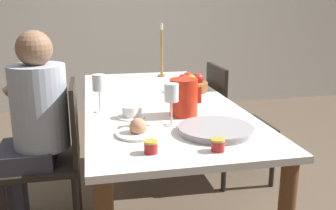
{
  "coord_description": "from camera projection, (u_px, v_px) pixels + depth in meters",
  "views": [
    {
      "loc": [
        -0.39,
        -2.12,
        1.29
      ],
      "look_at": [
        0.0,
        -0.28,
        0.79
      ],
      "focal_mm": 40.0,
      "sensor_mm": 36.0,
      "label": 1
    }
  ],
  "objects": [
    {
      "name": "dining_table",
      "position": [
        158.0,
        116.0,
        2.25
      ],
      "size": [
        0.85,
        1.9,
        0.74
      ],
      "color": "silver",
      "rests_on": "ground_plane"
    },
    {
      "name": "person_seated",
      "position": [
        34.0,
        119.0,
        2.04
      ],
      "size": [
        0.39,
        0.41,
        1.16
      ],
      "rotation": [
        0.0,
        0.0,
        1.57
      ],
      "color": "#33333D",
      "rests_on": "ground_plane"
    },
    {
      "name": "chair_opposite",
      "position": [
        231.0,
        120.0,
        2.75
      ],
      "size": [
        0.42,
        0.42,
        0.87
      ],
      "rotation": [
        0.0,
        0.0,
        -1.57
      ],
      "color": "black",
      "rests_on": "ground_plane"
    },
    {
      "name": "bread_plate",
      "position": [
        138.0,
        130.0,
        1.64
      ],
      "size": [
        0.2,
        0.2,
        0.08
      ],
      "color": "white",
      "rests_on": "dining_table"
    },
    {
      "name": "red_pitcher",
      "position": [
        184.0,
        97.0,
        1.91
      ],
      "size": [
        0.17,
        0.14,
        0.19
      ],
      "color": "red",
      "rests_on": "dining_table"
    },
    {
      "name": "serving_tray",
      "position": [
        216.0,
        130.0,
        1.67
      ],
      "size": [
        0.34,
        0.34,
        0.03
      ],
      "color": "#9E9EA3",
      "rests_on": "dining_table"
    },
    {
      "name": "fruit_bowl",
      "position": [
        190.0,
        84.0,
        2.46
      ],
      "size": [
        0.23,
        0.23,
        0.12
      ],
      "color": "brown",
      "rests_on": "dining_table"
    },
    {
      "name": "wine_glass_juice",
      "position": [
        171.0,
        95.0,
        1.74
      ],
      "size": [
        0.07,
        0.07,
        0.2
      ],
      "color": "white",
      "rests_on": "dining_table"
    },
    {
      "name": "jam_jar_amber",
      "position": [
        218.0,
        144.0,
        1.46
      ],
      "size": [
        0.06,
        0.06,
        0.05
      ],
      "color": "#A81E1E",
      "rests_on": "dining_table"
    },
    {
      "name": "candlestick_tall",
      "position": [
        162.0,
        55.0,
        2.94
      ],
      "size": [
        0.06,
        0.06,
        0.42
      ],
      "color": "olive",
      "rests_on": "dining_table"
    },
    {
      "name": "teacup_near_person",
      "position": [
        131.0,
        113.0,
        1.89
      ],
      "size": [
        0.14,
        0.14,
        0.06
      ],
      "color": "white",
      "rests_on": "dining_table"
    },
    {
      "name": "wall_back",
      "position": [
        118.0,
        4.0,
        4.56
      ],
      "size": [
        10.0,
        0.06,
        2.6
      ],
      "color": "white",
      "rests_on": "ground_plane"
    },
    {
      "name": "chair_person_side",
      "position": [
        54.0,
        154.0,
        2.13
      ],
      "size": [
        0.42,
        0.42,
        0.87
      ],
      "rotation": [
        0.0,
        0.0,
        1.57
      ],
      "color": "black",
      "rests_on": "ground_plane"
    },
    {
      "name": "wine_glass_water",
      "position": [
        99.0,
        84.0,
        1.96
      ],
      "size": [
        0.07,
        0.07,
        0.2
      ],
      "color": "white",
      "rests_on": "dining_table"
    },
    {
      "name": "jam_jar_red",
      "position": [
        151.0,
        146.0,
        1.44
      ],
      "size": [
        0.06,
        0.06,
        0.05
      ],
      "color": "#A81E1E",
      "rests_on": "dining_table"
    }
  ]
}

